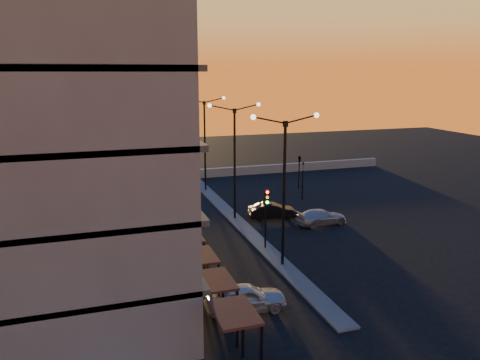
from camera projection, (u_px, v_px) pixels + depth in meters
The scene contains 14 objects.
ground at pixel (282, 266), 29.33m from camera, with size 120.00×120.00×0.00m, color black.
sidewalk_west at pixel (106, 261), 29.86m from camera, with size 5.00×40.00×0.12m, color #4B4B49.
median at pixel (235, 219), 38.58m from camera, with size 1.20×36.00×0.12m, color #4B4B49.
parapet at pixel (210, 173), 53.91m from camera, with size 44.00×0.50×1.00m, color slate.
building at pixel (18, 71), 22.45m from camera, with size 14.35×17.08×25.00m.
streetlamp_near at pixel (284, 179), 28.07m from camera, with size 4.32×0.32×9.51m.
streetlamp_mid at pixel (235, 152), 37.33m from camera, with size 4.32×0.32×9.51m.
streetlamp_far at pixel (205, 136), 46.60m from camera, with size 4.32×0.32×9.51m.
traffic_light_main at pixel (266, 209), 31.34m from camera, with size 0.28×0.44×4.25m.
signal_east_a at pixel (303, 179), 44.27m from camera, with size 0.13×0.16×3.60m.
signal_east_b at pixel (299, 159), 48.17m from camera, with size 0.42×1.99×3.60m.
car_hatchback at pixel (246, 298), 23.68m from camera, with size 1.68×4.17×1.42m, color #B1B6B9.
car_sedan at pixel (272, 211), 38.73m from camera, with size 1.38×3.94×1.30m, color black.
car_wagon at pixel (321, 217), 37.18m from camera, with size 1.70×4.17×1.21m, color #A8A9AF.
Camera 1 is at (-10.98, -25.20, 11.87)m, focal length 35.00 mm.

